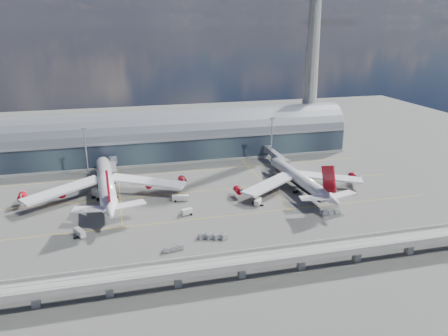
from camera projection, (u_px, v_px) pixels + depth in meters
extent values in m
plane|color=#474744|center=(205.00, 208.00, 186.92)|extent=(500.00, 500.00, 0.00)
cube|color=gold|center=(210.00, 218.00, 177.73)|extent=(200.00, 0.25, 0.01)
cube|color=gold|center=(196.00, 191.00, 205.29)|extent=(200.00, 0.25, 0.01)
cube|color=gold|center=(186.00, 171.00, 232.86)|extent=(200.00, 0.25, 0.01)
cube|color=gold|center=(120.00, 191.00, 206.26)|extent=(0.25, 80.00, 0.01)
cube|color=gold|center=(260.00, 178.00, 222.69)|extent=(0.25, 80.00, 0.01)
cube|color=#202835|center=(177.00, 145.00, 256.36)|extent=(200.00, 28.00, 14.00)
cylinder|color=slate|center=(177.00, 134.00, 254.14)|extent=(200.00, 28.00, 28.00)
cube|color=gray|center=(181.00, 140.00, 241.28)|extent=(200.00, 1.00, 1.20)
cube|color=gray|center=(178.00, 156.00, 258.39)|extent=(200.00, 30.00, 1.20)
cube|color=gray|center=(307.00, 139.00, 281.86)|extent=(18.00, 18.00, 8.00)
cone|color=gray|center=(311.00, 75.00, 268.85)|extent=(10.00, 10.00, 90.00)
cube|color=gray|center=(242.00, 261.00, 134.63)|extent=(220.00, 8.50, 1.20)
cube|color=gray|center=(246.00, 265.00, 130.61)|extent=(220.00, 0.40, 1.20)
cube|color=gray|center=(238.00, 252.00, 137.96)|extent=(220.00, 0.40, 1.20)
cube|color=gray|center=(243.00, 262.00, 133.05)|extent=(220.00, 0.12, 0.12)
cube|color=gray|center=(240.00, 257.00, 135.81)|extent=(220.00, 0.12, 0.12)
cube|color=gray|center=(35.00, 299.00, 121.51)|extent=(2.20, 2.20, 5.00)
cube|color=gray|center=(109.00, 288.00, 126.20)|extent=(2.20, 2.20, 5.00)
cube|color=gray|center=(178.00, 279.00, 130.89)|extent=(2.20, 2.20, 5.00)
cube|color=gray|center=(242.00, 270.00, 135.59)|extent=(2.20, 2.20, 5.00)
cube|color=gray|center=(301.00, 262.00, 140.28)|extent=(2.20, 2.20, 5.00)
cube|color=gray|center=(357.00, 254.00, 144.97)|extent=(2.20, 2.20, 5.00)
cube|color=gray|center=(409.00, 247.00, 149.67)|extent=(2.20, 2.20, 5.00)
cylinder|color=gray|center=(86.00, 153.00, 221.75)|extent=(0.70, 0.70, 25.00)
cube|color=gray|center=(84.00, 129.00, 217.72)|extent=(3.00, 0.40, 1.00)
cylinder|color=gray|center=(271.00, 141.00, 245.22)|extent=(0.70, 0.70, 25.00)
cube|color=gray|center=(272.00, 118.00, 241.19)|extent=(3.00, 0.40, 1.00)
cylinder|color=white|center=(106.00, 182.00, 197.74)|extent=(10.00, 58.42, 7.01)
cone|color=white|center=(103.00, 162.00, 227.04)|extent=(7.46, 9.12, 7.01)
cone|color=white|center=(110.00, 210.00, 166.18)|extent=(7.68, 13.50, 7.01)
cube|color=#AD0715|center=(108.00, 186.00, 166.41)|extent=(1.44, 13.13, 14.51)
cube|color=white|center=(63.00, 190.00, 190.87)|extent=(34.82, 25.69, 2.83)
cube|color=white|center=(147.00, 181.00, 201.20)|extent=(35.73, 22.91, 2.83)
cylinder|color=#AD0715|center=(62.00, 193.00, 193.28)|extent=(3.78, 5.65, 3.51)
cylinder|color=#AD0715|center=(22.00, 197.00, 188.69)|extent=(3.78, 5.65, 3.51)
cylinder|color=#AD0715|center=(148.00, 184.00, 204.00)|extent=(3.78, 5.65, 3.51)
cylinder|color=#AD0715|center=(182.00, 180.00, 208.60)|extent=(3.78, 5.65, 3.51)
cylinder|color=gray|center=(105.00, 178.00, 217.93)|extent=(0.55, 0.55, 3.29)
cylinder|color=gray|center=(99.00, 197.00, 194.42)|extent=(0.66, 0.66, 3.29)
cylinder|color=gray|center=(115.00, 195.00, 196.39)|extent=(0.66, 0.66, 3.29)
cylinder|color=black|center=(99.00, 199.00, 194.75)|extent=(2.49, 1.77, 1.64)
cylinder|color=black|center=(115.00, 197.00, 196.72)|extent=(2.49, 1.77, 1.64)
cylinder|color=white|center=(298.00, 178.00, 205.98)|extent=(8.68, 48.77, 5.82)
cone|color=white|center=(275.00, 161.00, 230.60)|extent=(6.28, 8.35, 5.82)
cone|color=white|center=(331.00, 199.00, 179.28)|extent=(6.52, 12.36, 5.82)
cube|color=#AD0715|center=(329.00, 179.00, 179.58)|extent=(1.41, 12.02, 13.28)
cube|color=white|center=(269.00, 184.00, 199.88)|extent=(30.01, 22.61, 2.48)
cube|color=white|center=(330.00, 177.00, 208.95)|extent=(30.85, 19.90, 2.48)
cylinder|color=black|center=(298.00, 181.00, 206.48)|extent=(7.51, 43.75, 4.95)
cylinder|color=#AD0715|center=(266.00, 187.00, 202.10)|extent=(3.50, 5.20, 3.21)
cylinder|color=#AD0715|center=(238.00, 190.00, 198.07)|extent=(3.50, 5.20, 3.21)
cylinder|color=#AD0715|center=(328.00, 179.00, 211.50)|extent=(3.50, 5.20, 3.21)
cylinder|color=#AD0715|center=(353.00, 176.00, 215.53)|extent=(3.50, 5.20, 3.21)
cylinder|color=gray|center=(283.00, 175.00, 222.83)|extent=(0.50, 0.50, 3.01)
cylinder|color=gray|center=(296.00, 190.00, 202.82)|extent=(0.60, 0.60, 3.01)
cylinder|color=gray|center=(308.00, 189.00, 204.68)|extent=(0.60, 0.60, 3.01)
cylinder|color=black|center=(296.00, 192.00, 203.13)|extent=(2.29, 1.63, 1.50)
cylinder|color=black|center=(308.00, 190.00, 204.98)|extent=(2.29, 1.63, 1.50)
cube|color=gray|center=(113.00, 166.00, 224.30)|extent=(3.00, 24.00, 3.00)
cube|color=gray|center=(114.00, 174.00, 213.27)|extent=(3.60, 3.60, 3.40)
cylinder|color=gray|center=(113.00, 160.00, 235.33)|extent=(4.40, 4.40, 4.00)
cylinder|color=gray|center=(114.00, 181.00, 214.38)|extent=(0.50, 0.50, 3.40)
cylinder|color=black|center=(114.00, 183.00, 214.81)|extent=(1.40, 0.80, 0.80)
cube|color=gray|center=(276.00, 155.00, 243.15)|extent=(3.00, 28.00, 3.00)
cube|color=gray|center=(285.00, 163.00, 230.29)|extent=(3.60, 3.60, 3.40)
cylinder|color=gray|center=(267.00, 149.00, 256.02)|extent=(4.40, 4.40, 4.00)
cylinder|color=gray|center=(285.00, 169.00, 231.40)|extent=(0.50, 0.50, 3.40)
cylinder|color=black|center=(285.00, 171.00, 231.83)|extent=(1.40, 0.80, 0.80)
cube|color=beige|center=(79.00, 232.00, 162.10)|extent=(4.83, 6.52, 2.34)
cylinder|color=black|center=(83.00, 233.00, 164.28)|extent=(2.36, 1.79, 0.81)
cylinder|color=black|center=(77.00, 237.00, 160.58)|extent=(2.36, 1.79, 0.81)
cube|color=beige|center=(187.00, 211.00, 180.12)|extent=(4.81, 3.10, 2.31)
cylinder|color=black|center=(190.00, 214.00, 180.43)|extent=(1.34, 2.35, 0.80)
cylinder|color=black|center=(184.00, 214.00, 180.45)|extent=(1.34, 2.35, 0.80)
cube|color=beige|center=(180.00, 198.00, 194.20)|extent=(7.54, 3.50, 2.36)
cylinder|color=black|center=(185.00, 199.00, 195.49)|extent=(1.25, 2.39, 0.82)
cylinder|color=black|center=(176.00, 201.00, 193.57)|extent=(1.25, 2.39, 0.82)
cube|color=beige|center=(258.00, 202.00, 189.74)|extent=(4.69, 5.80, 2.39)
cylinder|color=black|center=(255.00, 203.00, 191.23)|extent=(2.39, 1.91, 0.83)
cylinder|color=black|center=(261.00, 205.00, 188.91)|extent=(2.39, 1.91, 0.83)
cube|color=beige|center=(307.00, 184.00, 210.16)|extent=(3.89, 5.20, 2.46)
cylinder|color=black|center=(305.00, 185.00, 211.64)|extent=(2.50, 1.73, 0.85)
cylinder|color=black|center=(310.00, 187.00, 209.38)|extent=(2.50, 1.73, 0.85)
cube|color=beige|center=(97.00, 193.00, 198.85)|extent=(4.96, 7.16, 2.90)
cylinder|color=black|center=(99.00, 194.00, 201.27)|extent=(2.96, 2.01, 1.00)
cylinder|color=black|center=(95.00, 197.00, 197.25)|extent=(2.96, 2.01, 1.00)
cube|color=gray|center=(167.00, 252.00, 150.88)|extent=(2.65, 1.99, 0.30)
cube|color=#B2B2B7|center=(167.00, 250.00, 150.62)|extent=(2.23, 1.82, 1.51)
cube|color=gray|center=(174.00, 250.00, 151.88)|extent=(2.65, 1.99, 0.30)
cube|color=#B2B2B7|center=(174.00, 248.00, 151.63)|extent=(2.23, 1.82, 1.51)
cube|color=gray|center=(181.00, 249.00, 152.89)|extent=(2.65, 1.99, 0.30)
cube|color=#B2B2B7|center=(181.00, 247.00, 152.64)|extent=(2.23, 1.82, 1.51)
cube|color=gray|center=(202.00, 238.00, 160.54)|extent=(3.00, 2.47, 0.32)
cube|color=#B2B2B7|center=(202.00, 236.00, 160.26)|extent=(2.56, 2.23, 1.61)
cube|color=gray|center=(209.00, 238.00, 160.31)|extent=(3.00, 2.47, 0.32)
cube|color=#B2B2B7|center=(209.00, 236.00, 160.04)|extent=(2.56, 2.23, 1.61)
cube|color=gray|center=(217.00, 238.00, 160.08)|extent=(3.00, 2.47, 0.32)
cube|color=#B2B2B7|center=(217.00, 236.00, 159.81)|extent=(2.56, 2.23, 1.61)
cube|color=gray|center=(224.00, 239.00, 159.85)|extent=(3.00, 2.47, 0.32)
cube|color=#B2B2B7|center=(224.00, 237.00, 159.58)|extent=(2.56, 2.23, 1.61)
cube|color=gray|center=(324.00, 214.00, 180.37)|extent=(2.60, 1.80, 0.31)
cube|color=#B2B2B7|center=(324.00, 212.00, 180.10)|extent=(2.17, 1.68, 1.57)
cube|color=gray|center=(330.00, 214.00, 180.87)|extent=(2.60, 1.80, 0.31)
cube|color=#B2B2B7|center=(330.00, 212.00, 180.61)|extent=(2.17, 1.68, 1.57)
cube|color=gray|center=(336.00, 213.00, 181.38)|extent=(2.60, 1.80, 0.31)
cube|color=#B2B2B7|center=(337.00, 211.00, 181.12)|extent=(2.17, 1.68, 1.57)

